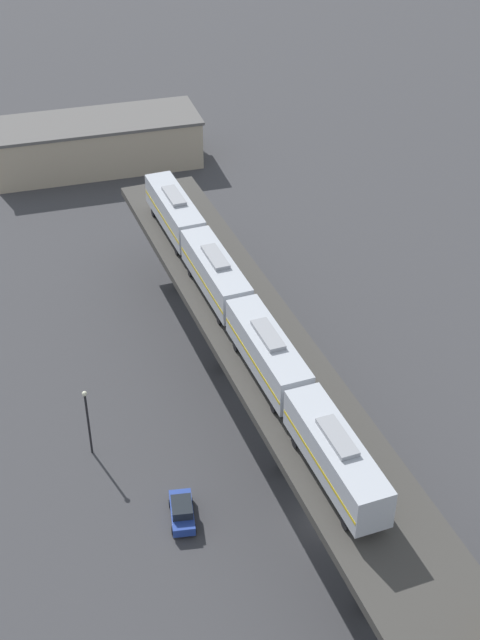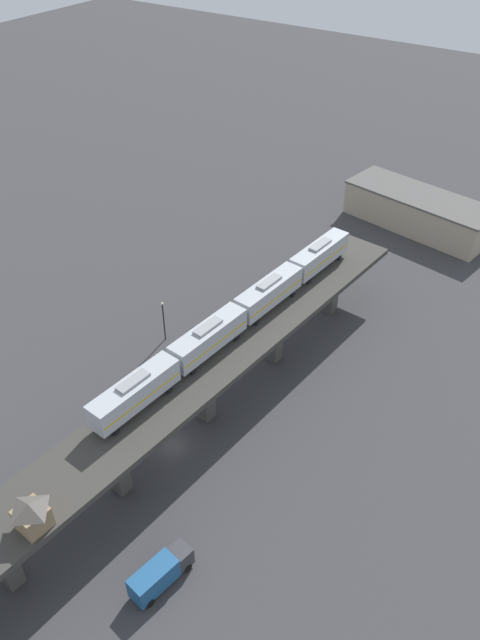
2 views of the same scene
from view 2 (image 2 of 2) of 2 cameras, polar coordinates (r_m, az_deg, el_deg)
The scene contains 8 objects.
ground_plane at distance 80.93m, azimuth -6.18°, elevation -11.34°, with size 400.00×400.00×0.00m, color #38383A.
elevated_viaduct at distance 75.35m, azimuth -6.67°, elevation -7.71°, with size 16.86×92.38×8.75m.
subway_train at distance 81.98m, azimuth -0.00°, elevation 0.57°, with size 7.40×49.85×4.45m.
signal_hut at distance 64.49m, azimuth -18.53°, elevation -16.52°, with size 3.50×3.50×3.40m.
street_car_blue at distance 87.78m, azimuth -9.16°, elevation -5.89°, with size 3.07×4.74×1.89m.
delivery_truck at distance 68.90m, azimuth -7.29°, elevation -21.96°, with size 3.41×7.47×3.20m.
street_lamp at distance 93.70m, azimuth -7.01°, elevation 0.19°, with size 0.44×0.44×6.94m.
warehouse_building at distance 127.59m, azimuth 16.01°, elevation 9.57°, with size 29.88×14.91×6.80m.
Camera 2 is at (36.26, -38.79, 61.07)m, focal length 35.00 mm.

